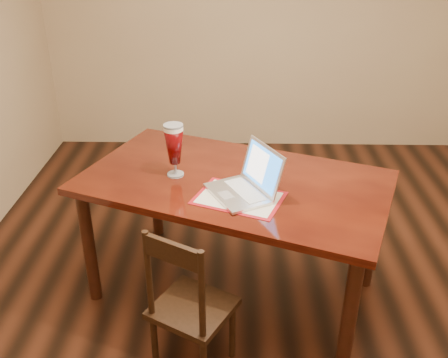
{
  "coord_description": "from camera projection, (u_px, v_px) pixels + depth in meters",
  "views": [
    {
      "loc": [
        -0.34,
        -2.57,
        2.2
      ],
      "look_at": [
        -0.4,
        -0.06,
        0.89
      ],
      "focal_mm": 40.0,
      "sensor_mm": 36.0,
      "label": 1
    }
  ],
  "objects": [
    {
      "name": "dining_chair",
      "position": [
        189.0,
        307.0,
        2.57
      ],
      "size": [
        0.51,
        0.51,
        0.9
      ],
      "rotation": [
        0.0,
        0.0,
        -0.51
      ],
      "color": "black",
      "rests_on": "ground"
    },
    {
      "name": "ground",
      "position": [
        284.0,
        294.0,
        3.29
      ],
      "size": [
        5.0,
        5.0,
        0.0
      ],
      "primitive_type": "plane",
      "color": "black",
      "rests_on": "ground"
    },
    {
      "name": "room_shell",
      "position": [
        304.0,
        18.0,
        2.47
      ],
      "size": [
        4.51,
        5.01,
        2.71
      ],
      "color": "tan",
      "rests_on": "ground"
    },
    {
      "name": "dining_table",
      "position": [
        233.0,
        193.0,
        2.99
      ],
      "size": [
        2.02,
        1.59,
        1.16
      ],
      "rotation": [
        0.0,
        0.0,
        -0.38
      ],
      "color": "#4F170A",
      "rests_on": "ground"
    }
  ]
}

